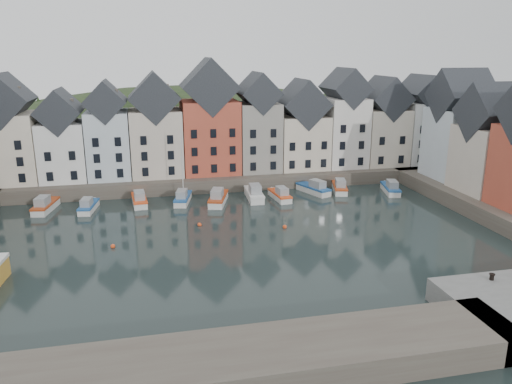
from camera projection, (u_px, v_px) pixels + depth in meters
name	position (u px, v px, depth m)	size (l,w,h in m)	color
ground	(244.00, 247.00, 54.46)	(260.00, 260.00, 0.00)	black
far_quay	(209.00, 175.00, 82.38)	(90.00, 16.00, 2.00)	#4C433A
near_wall	(156.00, 374.00, 31.44)	(50.00, 6.00, 2.00)	#4C433A
hillside	(197.00, 230.00, 111.97)	(153.60, 70.40, 64.00)	#1F3018
far_terrace	(230.00, 128.00, 79.02)	(72.37, 8.16, 17.78)	beige
right_terrace	(494.00, 142.00, 67.09)	(8.30, 24.25, 16.36)	silver
mooring_buoys	(202.00, 232.00, 58.60)	(20.50, 5.50, 0.50)	#EF4C1C
boat_a	(45.00, 206.00, 66.72)	(2.94, 6.41, 2.37)	silver
boat_b	(88.00, 206.00, 66.74)	(2.50, 5.66, 2.10)	silver
boat_c	(139.00, 200.00, 69.46)	(2.35, 6.12, 2.30)	silver
boat_d	(183.00, 198.00, 70.28)	(3.07, 6.07, 11.11)	silver
boat_e	(218.00, 198.00, 69.96)	(3.83, 6.87, 2.52)	silver
boat_f	(254.00, 194.00, 72.02)	(2.42, 6.77, 2.56)	silver
boat_g	(280.00, 195.00, 71.87)	(2.31, 5.86, 2.19)	silver
boat_h	(314.00, 189.00, 75.01)	(4.04, 6.47, 2.38)	silver
boat_i	(340.00, 187.00, 75.85)	(3.44, 6.34, 2.33)	silver
boat_j	(391.00, 188.00, 75.23)	(3.19, 6.22, 2.29)	silver
mooring_bollard	(492.00, 276.00, 42.09)	(0.48, 0.48, 0.56)	black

